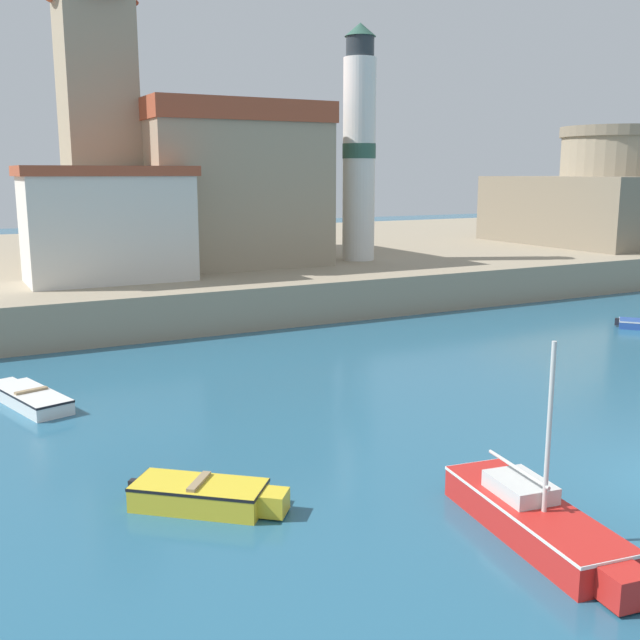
# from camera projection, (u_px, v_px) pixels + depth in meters

# --- Properties ---
(quay_seawall) EXTENTS (120.00, 40.00, 2.10)m
(quay_seawall) POSITION_uv_depth(u_px,v_px,m) (180.00, 263.00, 54.49)
(quay_seawall) COLOR gray
(quay_seawall) RESTS_ON ground
(dinghy_yellow_0) EXTENTS (3.37, 3.04, 0.67)m
(dinghy_yellow_0) POSITION_uv_depth(u_px,v_px,m) (204.00, 495.00, 17.12)
(dinghy_yellow_0) COLOR yellow
(dinghy_yellow_0) RESTS_ON ground
(dinghy_white_1) EXTENTS (2.23, 4.37, 0.57)m
(dinghy_white_1) POSITION_uv_depth(u_px,v_px,m) (30.00, 397.00, 24.71)
(dinghy_white_1) COLOR white
(dinghy_white_1) RESTS_ON ground
(sailboat_red_2) EXTENTS (2.16, 5.67, 4.31)m
(sailboat_red_2) POSITION_uv_depth(u_px,v_px,m) (535.00, 518.00, 15.69)
(sailboat_red_2) COLOR red
(sailboat_red_2) RESTS_ON ground
(church) EXTENTS (14.94, 14.66, 16.58)m
(church) POSITION_uv_depth(u_px,v_px,m) (194.00, 174.00, 46.55)
(church) COLOR gray
(church) RESTS_ON quay_seawall
(fortress) EXTENTS (14.52, 14.52, 8.95)m
(fortress) POSITION_uv_depth(u_px,v_px,m) (609.00, 201.00, 59.28)
(fortress) COLOR gray
(fortress) RESTS_ON quay_seawall
(lighthouse) EXTENTS (2.07, 2.07, 14.29)m
(lighthouse) POSITION_uv_depth(u_px,v_px,m) (359.00, 148.00, 46.25)
(lighthouse) COLOR silver
(lighthouse) RESTS_ON quay_seawall
(harbor_shed_near_wharf) EXTENTS (8.51, 4.50, 5.78)m
(harbor_shed_near_wharf) POSITION_uv_depth(u_px,v_px,m) (108.00, 224.00, 37.90)
(harbor_shed_near_wharf) COLOR silver
(harbor_shed_near_wharf) RESTS_ON quay_seawall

